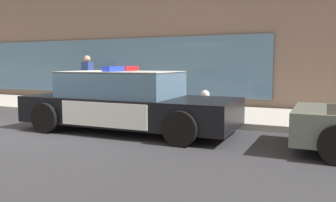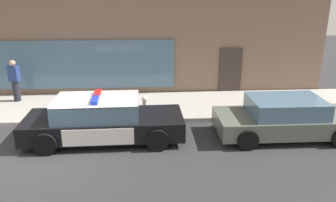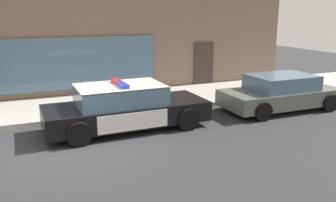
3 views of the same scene
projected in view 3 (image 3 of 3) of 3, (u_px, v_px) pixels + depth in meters
ground at (68, 146)px, 9.48m from camera, size 48.00×48.00×0.00m
sidewalk at (55, 109)px, 12.77m from camera, size 48.00×3.28×0.15m
police_cruiser at (125, 107)px, 10.72m from camera, size 4.96×2.15×1.49m
fire_hydrant at (148, 97)px, 12.76m from camera, size 0.34×0.39×0.73m
car_down_street at (281, 93)px, 12.82m from camera, size 4.39×2.05×1.29m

